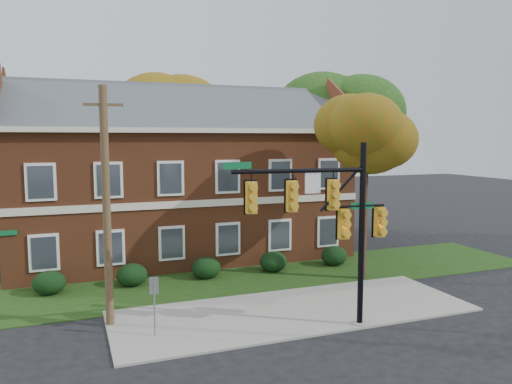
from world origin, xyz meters
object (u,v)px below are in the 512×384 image
object	(u,v)px
sign_post	(154,297)
apartment_building	(181,169)
traffic_signal	(331,215)
tree_near_right	(371,140)
tree_far_rear	(175,109)
hedge_center	(206,268)
tree_right_rear	(347,117)
hedge_far_left	(49,283)
hedge_left	(132,275)
utility_pole	(106,207)
hedge_right	(273,262)
hedge_far_right	(334,256)

from	to	relation	value
sign_post	apartment_building	bearing A→B (deg)	84.70
apartment_building	traffic_signal	distance (m)	13.31
tree_near_right	tree_far_rear	xyz separation A→B (m)	(-5.88, 15.93, 2.17)
apartment_building	hedge_center	xyz separation A→B (m)	(0.00, -5.25, -4.46)
hedge_center	tree_near_right	distance (m)	9.90
tree_right_rear	sign_post	size ratio (longest dim) A/B	5.04
tree_near_right	hedge_far_left	bearing A→B (deg)	168.73
sign_post	tree_near_right	bearing A→B (deg)	29.53
hedge_far_left	traffic_signal	xyz separation A→B (m)	(9.38, -7.81, 3.57)
hedge_left	hedge_center	world-z (taller)	same
apartment_building	hedge_center	size ratio (longest dim) A/B	13.43
tree_near_right	traffic_signal	xyz separation A→B (m)	(-4.85, -4.97, -2.58)
hedge_center	traffic_signal	world-z (taller)	traffic_signal
hedge_left	sign_post	bearing A→B (deg)	-90.00
hedge_far_left	tree_right_rear	bearing A→B (deg)	18.45
hedge_center	utility_pole	distance (m)	7.75
hedge_left	utility_pole	xyz separation A→B (m)	(-1.34, -4.70, 3.81)
hedge_far_left	tree_near_right	size ratio (longest dim) A/B	0.16
utility_pole	sign_post	world-z (taller)	utility_pole
tree_far_rear	apartment_building	bearing A→B (deg)	-99.71
hedge_center	sign_post	size ratio (longest dim) A/B	0.66
hedge_right	traffic_signal	world-z (taller)	traffic_signal
hedge_right	utility_pole	size ratio (longest dim) A/B	0.16
tree_right_rear	sign_post	bearing A→B (deg)	-140.00
apartment_building	hedge_right	xyz separation A→B (m)	(3.50, -5.25, -4.46)
hedge_center	tree_far_rear	distance (m)	15.57
tree_near_right	traffic_signal	bearing A→B (deg)	-134.26
hedge_right	utility_pole	distance (m)	10.30
traffic_signal	utility_pole	bearing A→B (deg)	160.80
hedge_right	hedge_left	bearing A→B (deg)	180.00
hedge_center	hedge_far_right	distance (m)	7.00
tree_near_right	hedge_right	bearing A→B (deg)	142.72
tree_far_rear	hedge_far_left	bearing A→B (deg)	-122.50
hedge_left	apartment_building	bearing A→B (deg)	56.33
apartment_building	utility_pole	xyz separation A→B (m)	(-4.84, -9.95, -0.65)
hedge_center	sign_post	distance (m)	7.28
hedge_center	hedge_right	distance (m)	3.50
utility_pole	traffic_signal	bearing A→B (deg)	-22.26
hedge_left	tree_near_right	bearing A→B (deg)	-14.81
hedge_left	hedge_center	distance (m)	3.50
hedge_far_left	hedge_center	size ratio (longest dim) A/B	1.00
tree_far_rear	sign_post	size ratio (longest dim) A/B	5.47
hedge_center	sign_post	world-z (taller)	sign_post
hedge_right	traffic_signal	distance (m)	8.66
hedge_center	traffic_signal	xyz separation A→B (m)	(2.38, -7.81, 3.57)
tree_near_right	utility_pole	distance (m)	12.42
tree_near_right	utility_pole	xyz separation A→B (m)	(-12.06, -1.87, -2.33)
hedge_right	hedge_far_right	size ratio (longest dim) A/B	1.00
apartment_building	hedge_far_left	world-z (taller)	apartment_building
hedge_center	hedge_far_right	xyz separation A→B (m)	(7.00, 0.00, 0.00)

